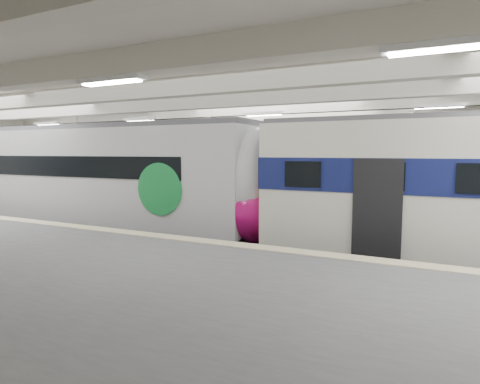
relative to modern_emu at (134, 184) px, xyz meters
The scene contains 3 objects.
station_hall 5.09m from the modern_emu, 20.37° to the right, with size 36.00×24.00×5.75m.
modern_emu is the anchor object (origin of this frame).
far_train 6.02m from the modern_emu, 114.02° to the left, with size 12.71×2.67×4.10m.
Camera 1 is at (6.00, -12.32, 3.49)m, focal length 30.00 mm.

